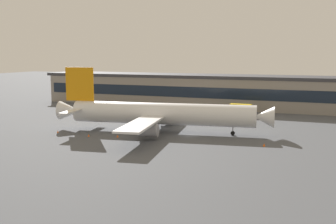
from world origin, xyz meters
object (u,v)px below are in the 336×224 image
object	(u,v)px
belt_loader	(101,103)
baggage_tug	(103,106)
catering_truck	(241,109)
traffic_cone_1	(264,145)
airliner	(159,114)
traffic_cone_2	(118,136)
traffic_cone_0	(58,132)
crew_van	(146,106)
traffic_cone_3	(89,135)

from	to	relation	value
belt_loader	baggage_tug	xyz separation A→B (m)	(4.73, -7.09, -0.07)
catering_truck	traffic_cone_1	xyz separation A→B (m)	(14.37, -43.51, -1.92)
airliner	traffic_cone_1	world-z (taller)	airliner
airliner	traffic_cone_2	xyz separation A→B (m)	(-7.09, -10.33, -4.72)
traffic_cone_0	traffic_cone_1	xyz separation A→B (m)	(54.06, 3.90, 0.08)
crew_van	traffic_cone_0	world-z (taller)	crew_van
traffic_cone_0	traffic_cone_3	world-z (taller)	traffic_cone_3
airliner	baggage_tug	world-z (taller)	airliner
belt_loader	catering_truck	bearing A→B (deg)	-5.61
belt_loader	catering_truck	distance (m)	58.31
airliner	catering_truck	distance (m)	39.54
airliner	traffic_cone_1	bearing A→B (deg)	-13.34
baggage_tug	belt_loader	bearing A→B (deg)	123.70
baggage_tug	traffic_cone_2	world-z (taller)	baggage_tug
traffic_cone_1	traffic_cone_3	world-z (taller)	traffic_cone_1
crew_van	belt_loader	bearing A→B (deg)	170.02
airliner	baggage_tug	distance (m)	52.47
catering_truck	traffic_cone_2	xyz separation A→B (m)	(-21.72, -46.96, -1.95)
traffic_cone_2	traffic_cone_1	bearing A→B (deg)	5.46
traffic_cone_1	traffic_cone_2	world-z (taller)	traffic_cone_1
airliner	belt_loader	size ratio (longest dim) A/B	8.82
catering_truck	traffic_cone_0	world-z (taller)	catering_truck
baggage_tug	traffic_cone_0	xyz separation A→B (m)	(13.60, -46.02, -0.79)
crew_van	catering_truck	world-z (taller)	catering_truck
belt_loader	crew_van	bearing A→B (deg)	-9.98
airliner	traffic_cone_2	distance (m)	13.39
crew_van	traffic_cone_0	bearing A→B (deg)	-94.03
catering_truck	traffic_cone_2	bearing A→B (deg)	-114.82
catering_truck	traffic_cone_0	bearing A→B (deg)	-129.94
airliner	traffic_cone_2	world-z (taller)	airliner
traffic_cone_3	traffic_cone_1	bearing A→B (deg)	7.00
catering_truck	traffic_cone_3	xyz separation A→B (m)	(-29.09, -48.84, -1.95)
belt_loader	baggage_tug	world-z (taller)	belt_loader
airliner	traffic_cone_2	size ratio (longest dim) A/B	86.01
baggage_tug	traffic_cone_2	size ratio (longest dim) A/B	5.53
crew_van	traffic_cone_2	bearing A→B (deg)	-73.46
traffic_cone_3	baggage_tug	bearing A→B (deg)	117.02
crew_van	traffic_cone_2	distance (m)	50.95
catering_truck	airliner	bearing A→B (deg)	-111.76
airliner	traffic_cone_3	size ratio (longest dim) A/B	87.71
belt_loader	traffic_cone_2	size ratio (longest dim) A/B	9.75
catering_truck	traffic_cone_3	world-z (taller)	catering_truck
crew_van	traffic_cone_3	distance (m)	51.22
belt_loader	traffic_cone_2	bearing A→B (deg)	-55.42
traffic_cone_1	traffic_cone_2	bearing A→B (deg)	-174.54
airliner	crew_van	bearing A→B (deg)	119.29
traffic_cone_3	catering_truck	bearing A→B (deg)	59.22
baggage_tug	traffic_cone_0	distance (m)	48.00
crew_van	traffic_cone_1	bearing A→B (deg)	-41.89
crew_van	traffic_cone_1	xyz separation A→B (m)	(50.59, -45.38, -1.09)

